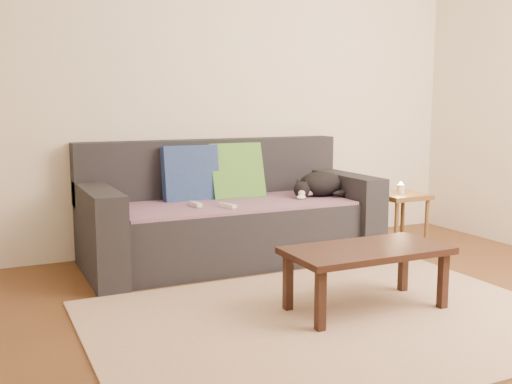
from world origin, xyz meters
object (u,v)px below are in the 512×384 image
at_px(sofa, 228,218).
at_px(wii_remote_b, 196,204).
at_px(side_table, 400,204).
at_px(coffee_table, 367,255).
at_px(wii_remote_a, 228,206).
at_px(cat, 319,184).

distance_m(sofa, wii_remote_b, 0.36).
distance_m(side_table, coffee_table, 1.47).
relative_size(wii_remote_a, coffee_table, 0.17).
height_order(wii_remote_b, coffee_table, wii_remote_b).
distance_m(cat, wii_remote_a, 0.86).
distance_m(cat, wii_remote_b, 1.02).
distance_m(wii_remote_b, coffee_table, 1.34).
xyz_separation_m(cat, wii_remote_b, (-1.01, -0.04, -0.08)).
xyz_separation_m(sofa, coffee_table, (0.26, -1.35, 0.01)).
bearing_deg(wii_remote_b, cat, -90.81).
relative_size(sofa, coffee_table, 2.32).
bearing_deg(cat, coffee_table, -85.67).
distance_m(cat, side_table, 0.66).
height_order(side_table, coffee_table, side_table).
height_order(sofa, cat, sofa).
bearing_deg(cat, sofa, -164.25).
xyz_separation_m(cat, coffee_table, (-0.45, -1.25, -0.21)).
bearing_deg(cat, wii_remote_b, -153.80).
bearing_deg(wii_remote_b, side_table, -99.51).
bearing_deg(sofa, cat, -8.37).
bearing_deg(side_table, cat, 159.44).
relative_size(wii_remote_a, wii_remote_b, 1.00).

